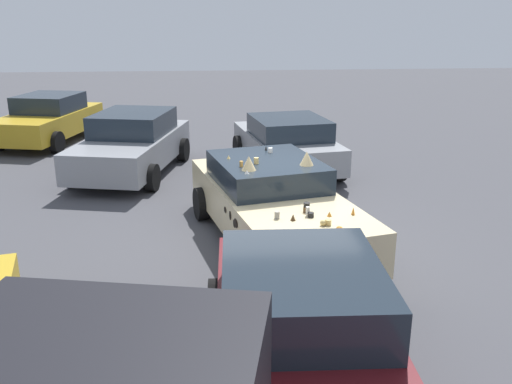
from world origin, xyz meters
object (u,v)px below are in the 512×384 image
(parked_sedan_far_left, at_px, (286,143))
(parked_sedan_behind_right, at_px, (303,336))
(parked_sedan_row_back_center, at_px, (49,119))
(art_car_decorated, at_px, (272,202))
(parked_sedan_near_right, at_px, (132,143))

(parked_sedan_far_left, bearing_deg, parked_sedan_behind_right, 164.07)
(parked_sedan_row_back_center, height_order, parked_sedan_behind_right, parked_sedan_row_back_center)
(art_car_decorated, bearing_deg, parked_sedan_far_left, 155.74)
(parked_sedan_behind_right, xyz_separation_m, parked_sedan_far_left, (8.44, -1.04, 0.00))
(parked_sedan_near_right, bearing_deg, parked_sedan_far_left, 100.43)
(art_car_decorated, xyz_separation_m, parked_sedan_far_left, (4.37, -0.86, 0.00))
(parked_sedan_behind_right, bearing_deg, parked_sedan_row_back_center, -152.79)
(parked_sedan_behind_right, distance_m, parked_sedan_far_left, 8.50)
(parked_sedan_near_right, bearing_deg, parked_sedan_behind_right, 30.33)
(parked_sedan_row_back_center, relative_size, parked_sedan_behind_right, 0.99)
(parked_sedan_row_back_center, xyz_separation_m, parked_sedan_far_left, (-3.86, -6.71, -0.00))
(art_car_decorated, height_order, parked_sedan_far_left, art_car_decorated)
(art_car_decorated, bearing_deg, parked_sedan_row_back_center, -157.72)
(art_car_decorated, height_order, parked_sedan_behind_right, art_car_decorated)
(parked_sedan_row_back_center, height_order, parked_sedan_far_left, parked_sedan_row_back_center)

